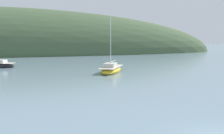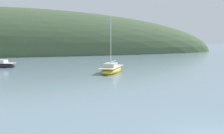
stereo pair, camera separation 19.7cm
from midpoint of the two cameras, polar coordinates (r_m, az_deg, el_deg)
name	(u,v)px [view 2 (the right image)]	position (r m, az deg, el deg)	size (l,w,h in m)	color
sailboat_white_near	(111,70)	(34.49, 0.02, -0.57)	(5.08, 6.76, 7.85)	gold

